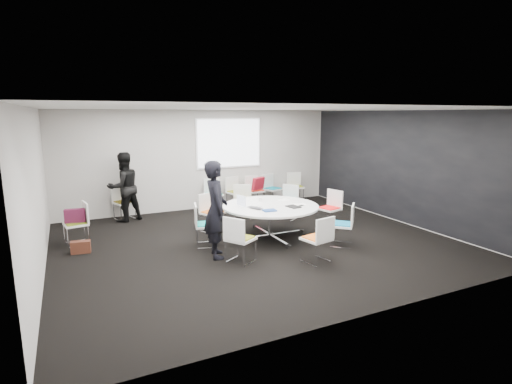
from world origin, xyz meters
name	(u,v)px	position (x,y,z in m)	size (l,w,h in m)	color
room_shell	(260,177)	(0.09, 0.00, 1.40)	(8.08, 7.08, 2.88)	black
conference_table	(270,214)	(0.43, 0.15, 0.52)	(2.09, 2.09, 0.73)	silver
projection_screen	(229,143)	(0.80, 3.46, 1.85)	(1.90, 0.03, 1.35)	white
chair_ring_a	(329,215)	(2.12, 0.31, 0.28)	(0.56, 0.56, 0.88)	silver
chair_ring_b	(287,209)	(1.55, 1.35, 0.28)	(0.63, 0.63, 0.88)	silver
chair_ring_c	(243,209)	(0.51, 1.85, 0.28)	(0.59, 0.58, 0.88)	silver
chair_ring_d	(212,220)	(-0.57, 1.14, 0.28)	(0.60, 0.60, 0.88)	silver
chair_ring_e	(206,233)	(-1.04, 0.22, 0.28)	(0.54, 0.55, 0.88)	silver
chair_ring_f	(240,248)	(-0.76, -0.94, 0.28)	(0.62, 0.63, 0.88)	silver
chair_ring_g	(317,248)	(0.51, -1.54, 0.28)	(0.54, 0.53, 0.88)	silver
chair_ring_h	(342,233)	(1.51, -0.98, 0.28)	(0.64, 0.64, 0.88)	silver
chair_back_a	(214,200)	(0.19, 3.16, 0.28)	(0.47, 0.46, 0.88)	silver
chair_back_b	(236,198)	(0.87, 3.17, 0.28)	(0.55, 0.54, 0.88)	silver
chair_back_c	(255,196)	(1.47, 3.14, 0.28)	(0.51, 0.50, 0.88)	silver
chair_back_d	(272,194)	(2.07, 3.16, 0.28)	(0.58, 0.57, 0.88)	silver
chair_back_e	(295,192)	(2.88, 3.17, 0.28)	(0.56, 0.55, 0.88)	silver
chair_spare_left	(77,232)	(-3.42, 1.47, 0.28)	(0.52, 0.53, 0.88)	silver
chair_person_back	(124,209)	(-2.26, 3.16, 0.28)	(0.58, 0.57, 0.88)	silver
person_main	(216,209)	(-1.04, -0.46, 0.92)	(0.67, 0.44, 1.85)	black
person_back	(124,187)	(-2.25, 2.99, 0.88)	(0.85, 0.66, 1.75)	black
laptop	(257,208)	(0.04, 0.03, 0.74)	(0.35, 0.23, 0.03)	#333338
laptop_lid	(241,201)	(-0.19, 0.31, 0.86)	(0.30, 0.02, 0.22)	silver
notebook_black	(293,207)	(0.79, -0.21, 0.74)	(0.22, 0.30, 0.02)	black
tablet_folio	(269,210)	(0.17, -0.30, 0.74)	(0.26, 0.20, 0.03)	navy
papers_right	(284,200)	(0.96, 0.50, 0.73)	(0.30, 0.21, 0.00)	white
papers_front	(299,204)	(1.03, -0.05, 0.73)	(0.30, 0.21, 0.00)	white
cup	(260,199)	(0.41, 0.60, 0.78)	(0.08, 0.08, 0.09)	white
phone	(301,206)	(1.01, -0.18, 0.73)	(0.14, 0.07, 0.01)	black
maroon_bag	(75,216)	(-3.44, 1.47, 0.62)	(0.40, 0.14, 0.28)	#531631
brown_bag	(81,247)	(-3.39, 0.86, 0.12)	(0.36, 0.16, 0.24)	#492317
red_jacket	(258,183)	(1.47, 2.91, 0.70)	(0.44, 0.10, 0.35)	maroon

